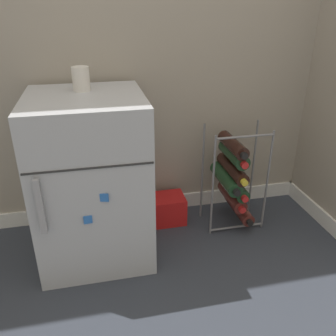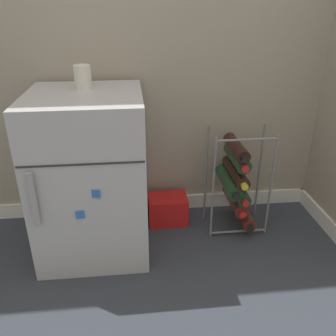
{
  "view_description": "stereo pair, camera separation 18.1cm",
  "coord_description": "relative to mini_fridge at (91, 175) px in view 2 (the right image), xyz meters",
  "views": [
    {
      "loc": [
        -0.44,
        -1.26,
        1.18
      ],
      "look_at": [
        -0.08,
        0.34,
        0.4
      ],
      "focal_mm": 38.0,
      "sensor_mm": 36.0,
      "label": 1
    },
    {
      "loc": [
        -0.26,
        -1.29,
        1.18
      ],
      "look_at": [
        -0.08,
        0.34,
        0.4
      ],
      "focal_mm": 38.0,
      "sensor_mm": 36.0,
      "label": 2
    }
  ],
  "objects": [
    {
      "name": "soda_box",
      "position": [
        0.4,
        0.16,
        -0.32
      ],
      "size": [
        0.22,
        0.16,
        0.16
      ],
      "color": "red",
      "rests_on": "ground_plane"
    },
    {
      "name": "ground_plane",
      "position": [
        0.46,
        -0.31,
        -0.4
      ],
      "size": [
        14.0,
        14.0,
        0.0
      ],
      "primitive_type": "plane",
      "color": "#333842"
    },
    {
      "name": "fridge_top_cup",
      "position": [
        -0.0,
        0.09,
        0.46
      ],
      "size": [
        0.08,
        0.08,
        0.11
      ],
      "color": "silver",
      "rests_on": "mini_fridge"
    },
    {
      "name": "mini_fridge",
      "position": [
        0.0,
        0.0,
        0.0
      ],
      "size": [
        0.52,
        0.57,
        0.81
      ],
      "color": "#B7BABF",
      "rests_on": "ground_plane"
    },
    {
      "name": "wine_rack",
      "position": [
        0.76,
        0.07,
        -0.11
      ],
      "size": [
        0.32,
        0.33,
        0.58
      ],
      "color": "slate",
      "rests_on": "ground_plane"
    }
  ]
}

